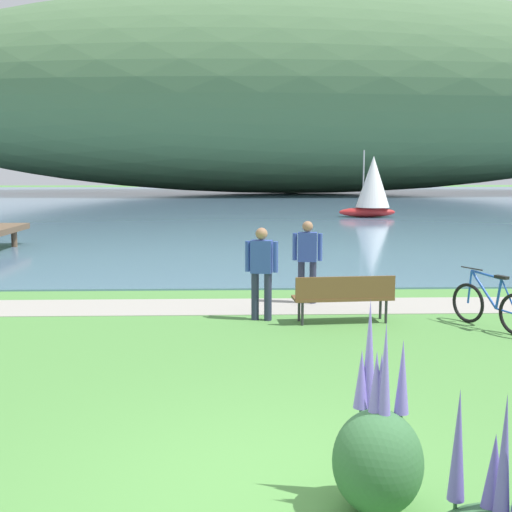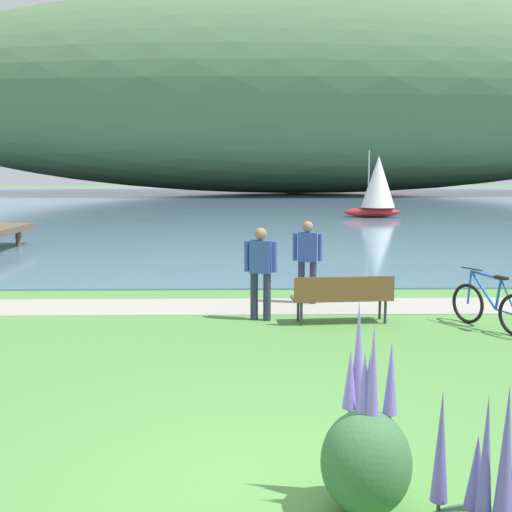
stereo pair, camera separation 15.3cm
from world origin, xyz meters
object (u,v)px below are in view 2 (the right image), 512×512
Objects in this scene: person_on_the_grass at (261,268)px; sailboat_nearest_to_shore at (377,186)px; person_at_shoreline at (307,257)px; park_bench_near_camera at (343,295)px; bicycle_leaning_near_bench at (491,307)px.

person_on_the_grass is 0.46× the size of sailboat_nearest_to_shore.
sailboat_nearest_to_shore is (6.19, 22.70, 0.83)m from person_at_shoreline.
person_on_the_grass is (-1.47, 0.28, 0.46)m from park_bench_near_camera.
park_bench_near_camera is 1.56m from person_on_the_grass.
person_on_the_grass is (-3.96, 0.77, 0.58)m from bicycle_leaning_near_bench.
bicycle_leaning_near_bench is at bearing -97.39° from sailboat_nearest_to_shore.
person_at_shoreline is 23.55m from sailboat_nearest_to_shore.
person_at_shoreline is at bearing 54.80° from person_on_the_grass.
bicycle_leaning_near_bench is 0.43× the size of sailboat_nearest_to_shore.
park_bench_near_camera is at bearing -10.91° from person_on_the_grass.
person_on_the_grass is at bearing -106.60° from sailboat_nearest_to_shore.
person_on_the_grass is (-0.99, -1.41, 0.00)m from person_at_shoreline.
sailboat_nearest_to_shore is (7.19, 24.11, 0.83)m from person_on_the_grass.
bicycle_leaning_near_bench reaches higher than park_bench_near_camera.
sailboat_nearest_to_shore is (3.23, 24.88, 1.41)m from bicycle_leaning_near_bench.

